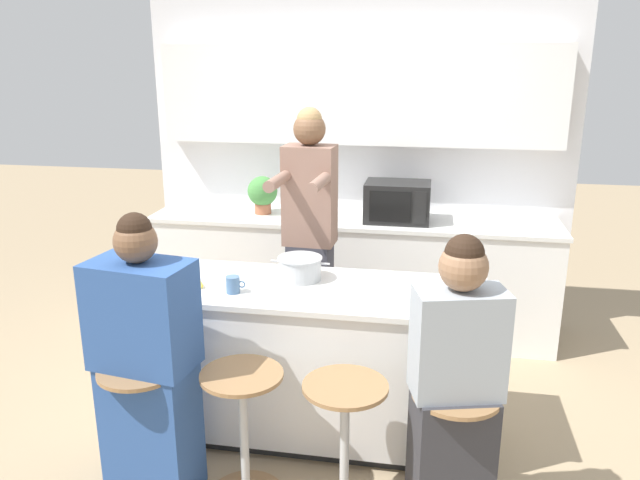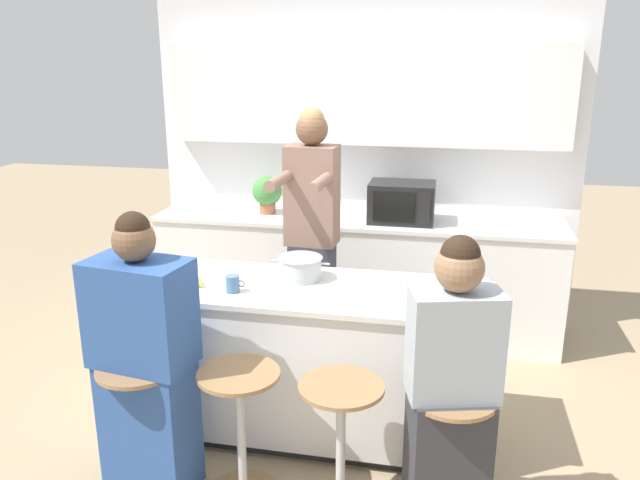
% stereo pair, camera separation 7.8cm
% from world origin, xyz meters
% --- Properties ---
extents(ground_plane, '(16.00, 16.00, 0.00)m').
position_xyz_m(ground_plane, '(0.00, 0.00, 0.00)').
color(ground_plane, tan).
extents(wall_back, '(3.34, 0.22, 2.70)m').
position_xyz_m(wall_back, '(0.00, 1.76, 1.54)').
color(wall_back, white).
rests_on(wall_back, ground_plane).
extents(back_counter, '(3.10, 0.64, 0.92)m').
position_xyz_m(back_counter, '(0.00, 1.45, 0.46)').
color(back_counter, white).
rests_on(back_counter, ground_plane).
extents(kitchen_island, '(1.85, 0.70, 0.89)m').
position_xyz_m(kitchen_island, '(0.00, 0.00, 0.45)').
color(kitchen_island, black).
rests_on(kitchen_island, ground_plane).
extents(bar_stool_leftmost, '(0.39, 0.39, 0.69)m').
position_xyz_m(bar_stool_leftmost, '(-0.74, -0.67, 0.39)').
color(bar_stool_leftmost, '#997047').
rests_on(bar_stool_leftmost, ground_plane).
extents(bar_stool_center_left, '(0.39, 0.39, 0.69)m').
position_xyz_m(bar_stool_center_left, '(-0.25, -0.63, 0.39)').
color(bar_stool_center_left, '#997047').
rests_on(bar_stool_center_left, ground_plane).
extents(bar_stool_center_right, '(0.39, 0.39, 0.69)m').
position_xyz_m(bar_stool_center_right, '(0.25, -0.65, 0.39)').
color(bar_stool_center_right, '#997047').
rests_on(bar_stool_center_right, ground_plane).
extents(bar_stool_rightmost, '(0.39, 0.39, 0.69)m').
position_xyz_m(bar_stool_rightmost, '(0.74, -0.64, 0.39)').
color(bar_stool_rightmost, '#997047').
rests_on(bar_stool_rightmost, ground_plane).
extents(person_cooking, '(0.35, 0.58, 1.81)m').
position_xyz_m(person_cooking, '(-0.17, 0.65, 0.93)').
color(person_cooking, '#383842').
rests_on(person_cooking, ground_plane).
extents(person_wrapped_blanket, '(0.52, 0.35, 1.44)m').
position_xyz_m(person_wrapped_blanket, '(-0.72, -0.63, 0.68)').
color(person_wrapped_blanket, '#2D5193').
rests_on(person_wrapped_blanket, ground_plane).
extents(person_seated_near, '(0.43, 0.34, 1.41)m').
position_xyz_m(person_seated_near, '(0.73, -0.63, 0.66)').
color(person_seated_near, '#333338').
rests_on(person_seated_near, ground_plane).
extents(cooking_pot, '(0.34, 0.25, 0.13)m').
position_xyz_m(cooking_pot, '(-0.12, 0.11, 0.96)').
color(cooking_pot, '#B7BABC').
rests_on(cooking_pot, kitchen_island).
extents(fruit_bowl, '(0.20, 0.20, 0.06)m').
position_xyz_m(fruit_bowl, '(0.72, -0.03, 0.93)').
color(fruit_bowl, '#B7BABC').
rests_on(fruit_bowl, kitchen_island).
extents(coffee_cup_near, '(0.11, 0.07, 0.09)m').
position_xyz_m(coffee_cup_near, '(-0.43, -0.16, 0.94)').
color(coffee_cup_near, '#4C7099').
rests_on(coffee_cup_near, kitchen_island).
extents(banana_bunch, '(0.18, 0.13, 0.06)m').
position_xyz_m(banana_bunch, '(-0.69, -0.11, 0.92)').
color(banana_bunch, yellow).
rests_on(banana_bunch, kitchen_island).
extents(microwave, '(0.48, 0.35, 0.29)m').
position_xyz_m(microwave, '(0.34, 1.41, 1.07)').
color(microwave, black).
rests_on(microwave, back_counter).
extents(potted_plant, '(0.23, 0.23, 0.29)m').
position_xyz_m(potted_plant, '(-0.70, 1.45, 1.09)').
color(potted_plant, '#A86042').
rests_on(potted_plant, back_counter).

